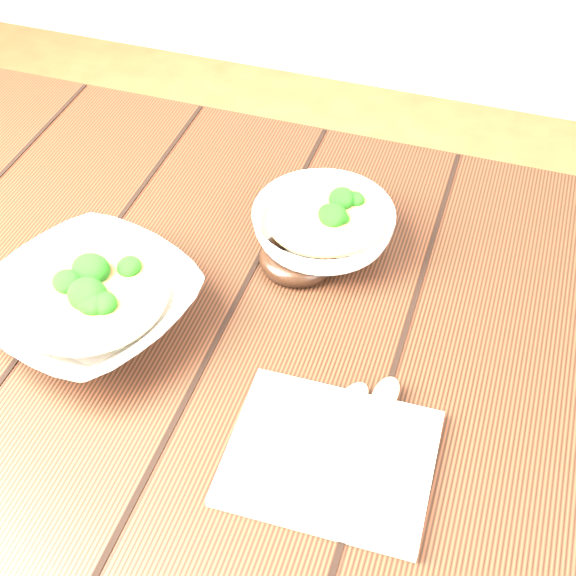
{
  "coord_description": "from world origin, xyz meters",
  "views": [
    {
      "loc": [
        0.24,
        -0.58,
        1.44
      ],
      "look_at": [
        0.05,
        0.02,
        0.8
      ],
      "focal_mm": 50.0,
      "sensor_mm": 36.0,
      "label": 1
    }
  ],
  "objects_px": {
    "soup_bowl_front": "(90,303)",
    "napkin": "(330,457)",
    "trivet": "(298,258)",
    "soup_bowl_back": "(323,228)",
    "table": "(249,384)"
  },
  "relations": [
    {
      "from": "soup_bowl_back",
      "to": "table",
      "type": "bearing_deg",
      "value": -107.75
    },
    {
      "from": "trivet",
      "to": "table",
      "type": "bearing_deg",
      "value": -105.42
    },
    {
      "from": "soup_bowl_front",
      "to": "napkin",
      "type": "relative_size",
      "value": 1.42
    },
    {
      "from": "soup_bowl_back",
      "to": "napkin",
      "type": "xyz_separation_m",
      "value": [
        0.1,
        -0.3,
        -0.02
      ]
    },
    {
      "from": "trivet",
      "to": "soup_bowl_front",
      "type": "bearing_deg",
      "value": -140.16
    },
    {
      "from": "table",
      "to": "soup_bowl_back",
      "type": "relative_size",
      "value": 6.53
    },
    {
      "from": "trivet",
      "to": "napkin",
      "type": "relative_size",
      "value": 0.48
    },
    {
      "from": "table",
      "to": "napkin",
      "type": "distance_m",
      "value": 0.24
    },
    {
      "from": "soup_bowl_front",
      "to": "napkin",
      "type": "distance_m",
      "value": 0.33
    },
    {
      "from": "table",
      "to": "soup_bowl_back",
      "type": "xyz_separation_m",
      "value": [
        0.05,
        0.15,
        0.15
      ]
    },
    {
      "from": "table",
      "to": "trivet",
      "type": "bearing_deg",
      "value": 74.58
    },
    {
      "from": "table",
      "to": "napkin",
      "type": "height_order",
      "value": "napkin"
    },
    {
      "from": "soup_bowl_back",
      "to": "trivet",
      "type": "bearing_deg",
      "value": -113.26
    },
    {
      "from": "table",
      "to": "soup_bowl_front",
      "type": "xyz_separation_m",
      "value": [
        -0.17,
        -0.05,
        0.15
      ]
    },
    {
      "from": "trivet",
      "to": "napkin",
      "type": "bearing_deg",
      "value": -65.82
    }
  ]
}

